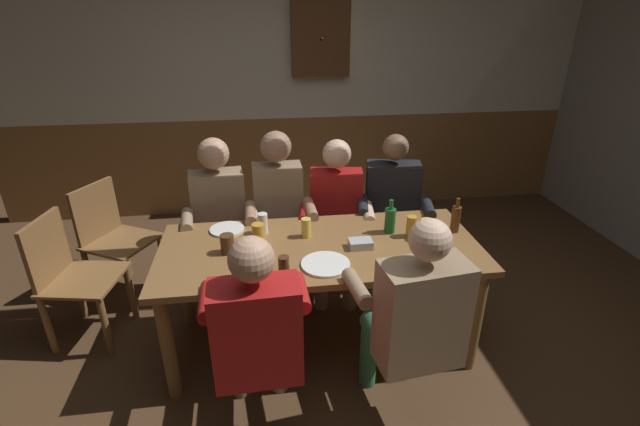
{
  "coord_description": "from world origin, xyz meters",
  "views": [
    {
      "loc": [
        -0.32,
        -2.22,
        2.09
      ],
      "look_at": [
        0.0,
        0.18,
        0.96
      ],
      "focal_mm": 25.42,
      "sensor_mm": 36.0,
      "label": 1
    }
  ],
  "objects_px": {
    "person_1": "(279,210)",
    "pint_glass_6": "(263,223)",
    "person_4": "(257,331)",
    "person_5": "(414,316)",
    "plate_0": "(325,264)",
    "dining_table": "(320,260)",
    "person_3": "(392,207)",
    "pint_glass_2": "(258,233)",
    "bottle_0": "(456,218)",
    "pint_glass_3": "(306,228)",
    "table_candle": "(449,244)",
    "plate_1": "(227,229)",
    "condiment_caddy": "(361,244)",
    "pint_glass_4": "(411,226)",
    "pint_glass_0": "(284,266)",
    "chair_empty_near_right": "(71,276)",
    "person_2": "(336,212)",
    "pint_glass_1": "(227,244)",
    "chair_empty_near_left": "(113,237)",
    "pint_glass_5": "(427,230)",
    "bottle_1": "(390,220)",
    "person_0": "(220,215)",
    "wall_dart_cabinet": "(320,38)"
  },
  "relations": [
    {
      "from": "person_1",
      "to": "pint_glass_6",
      "type": "bearing_deg",
      "value": 72.71
    },
    {
      "from": "person_4",
      "to": "person_5",
      "type": "bearing_deg",
      "value": -2.81
    },
    {
      "from": "person_5",
      "to": "plate_0",
      "type": "xyz_separation_m",
      "value": [
        -0.38,
        0.43,
        0.07
      ]
    },
    {
      "from": "dining_table",
      "to": "person_3",
      "type": "relative_size",
      "value": 1.6
    },
    {
      "from": "pint_glass_2",
      "to": "bottle_0",
      "type": "bearing_deg",
      "value": -1.27
    },
    {
      "from": "pint_glass_2",
      "to": "pint_glass_3",
      "type": "xyz_separation_m",
      "value": [
        0.3,
        0.03,
        0.0
      ]
    },
    {
      "from": "table_candle",
      "to": "pint_glass_3",
      "type": "xyz_separation_m",
      "value": [
        -0.83,
        0.28,
        0.02
      ]
    },
    {
      "from": "table_candle",
      "to": "bottle_0",
      "type": "distance_m",
      "value": 0.27
    },
    {
      "from": "plate_1",
      "to": "pint_glass_6",
      "type": "height_order",
      "value": "pint_glass_6"
    },
    {
      "from": "condiment_caddy",
      "to": "pint_glass_2",
      "type": "xyz_separation_m",
      "value": [
        -0.61,
        0.16,
        0.04
      ]
    },
    {
      "from": "pint_glass_4",
      "to": "pint_glass_0",
      "type": "bearing_deg",
      "value": -157.54
    },
    {
      "from": "dining_table",
      "to": "chair_empty_near_right",
      "type": "bearing_deg",
      "value": 169.5
    },
    {
      "from": "person_2",
      "to": "condiment_caddy",
      "type": "distance_m",
      "value": 0.7
    },
    {
      "from": "person_4",
      "to": "condiment_caddy",
      "type": "distance_m",
      "value": 0.88
    },
    {
      "from": "plate_0",
      "to": "pint_glass_2",
      "type": "bearing_deg",
      "value": 138.03
    },
    {
      "from": "bottle_0",
      "to": "pint_glass_1",
      "type": "height_order",
      "value": "bottle_0"
    },
    {
      "from": "person_4",
      "to": "plate_1",
      "type": "xyz_separation_m",
      "value": [
        -0.18,
        0.94,
        0.09
      ]
    },
    {
      "from": "person_4",
      "to": "person_3",
      "type": "bearing_deg",
      "value": 49.3
    },
    {
      "from": "person_1",
      "to": "pint_glass_3",
      "type": "relative_size",
      "value": 10.19
    },
    {
      "from": "chair_empty_near_right",
      "to": "chair_empty_near_left",
      "type": "xyz_separation_m",
      "value": [
        0.12,
        0.53,
        0.0
      ]
    },
    {
      "from": "plate_1",
      "to": "pint_glass_2",
      "type": "height_order",
      "value": "pint_glass_2"
    },
    {
      "from": "person_5",
      "to": "table_candle",
      "type": "relative_size",
      "value": 15.48
    },
    {
      "from": "bottle_0",
      "to": "chair_empty_near_left",
      "type": "bearing_deg",
      "value": 162.55
    },
    {
      "from": "person_4",
      "to": "table_candle",
      "type": "height_order",
      "value": "person_4"
    },
    {
      "from": "condiment_caddy",
      "to": "pint_glass_5",
      "type": "height_order",
      "value": "pint_glass_5"
    },
    {
      "from": "bottle_1",
      "to": "pint_glass_4",
      "type": "height_order",
      "value": "bottle_1"
    },
    {
      "from": "table_candle",
      "to": "pint_glass_4",
      "type": "bearing_deg",
      "value": 129.95
    },
    {
      "from": "chair_empty_near_right",
      "to": "person_5",
      "type": "bearing_deg",
      "value": 74.78
    },
    {
      "from": "person_3",
      "to": "pint_glass_0",
      "type": "height_order",
      "value": "person_3"
    },
    {
      "from": "person_0",
      "to": "bottle_1",
      "type": "bearing_deg",
      "value": 148.05
    },
    {
      "from": "pint_glass_0",
      "to": "pint_glass_4",
      "type": "distance_m",
      "value": 0.89
    },
    {
      "from": "chair_empty_near_left",
      "to": "condiment_caddy",
      "type": "xyz_separation_m",
      "value": [
        1.72,
        -0.87,
        0.29
      ]
    },
    {
      "from": "dining_table",
      "to": "chair_empty_near_left",
      "type": "distance_m",
      "value": 1.7
    },
    {
      "from": "person_1",
      "to": "pint_glass_3",
      "type": "bearing_deg",
      "value": 104.33
    },
    {
      "from": "person_2",
      "to": "person_4",
      "type": "bearing_deg",
      "value": 73.67
    },
    {
      "from": "chair_empty_near_left",
      "to": "pint_glass_2",
      "type": "height_order",
      "value": "chair_empty_near_left"
    },
    {
      "from": "chair_empty_near_right",
      "to": "wall_dart_cabinet",
      "type": "xyz_separation_m",
      "value": [
        1.89,
        1.88,
        1.31
      ]
    },
    {
      "from": "dining_table",
      "to": "person_3",
      "type": "height_order",
      "value": "person_3"
    },
    {
      "from": "person_2",
      "to": "person_5",
      "type": "height_order",
      "value": "person_5"
    },
    {
      "from": "person_1",
      "to": "bottle_0",
      "type": "distance_m",
      "value": 1.25
    },
    {
      "from": "dining_table",
      "to": "wall_dart_cabinet",
      "type": "relative_size",
      "value": 2.79
    },
    {
      "from": "condiment_caddy",
      "to": "plate_0",
      "type": "bearing_deg",
      "value": -143.53
    },
    {
      "from": "bottle_0",
      "to": "person_4",
      "type": "bearing_deg",
      "value": -150.41
    },
    {
      "from": "person_0",
      "to": "plate_0",
      "type": "relative_size",
      "value": 4.46
    },
    {
      "from": "bottle_0",
      "to": "pint_glass_5",
      "type": "distance_m",
      "value": 0.23
    },
    {
      "from": "person_2",
      "to": "bottle_1",
      "type": "bearing_deg",
      "value": 125.25
    },
    {
      "from": "bottle_1",
      "to": "pint_glass_3",
      "type": "xyz_separation_m",
      "value": [
        -0.54,
        0.01,
        -0.03
      ]
    },
    {
      "from": "person_3",
      "to": "chair_empty_near_right",
      "type": "relative_size",
      "value": 1.39
    },
    {
      "from": "person_2",
      "to": "chair_empty_near_right",
      "type": "xyz_separation_m",
      "value": [
        -1.8,
        -0.35,
        -0.18
      ]
    },
    {
      "from": "bottle_1",
      "to": "pint_glass_1",
      "type": "height_order",
      "value": "bottle_1"
    }
  ]
}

